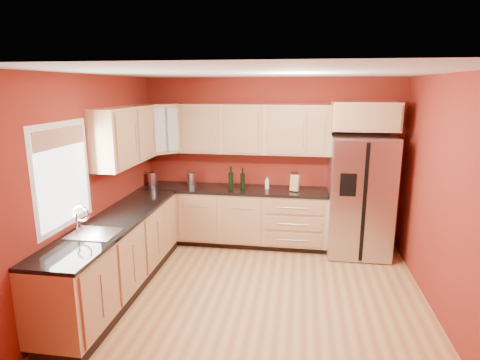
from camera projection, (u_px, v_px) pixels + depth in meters
The scene contains 23 objects.
floor at pixel (255, 300), 4.73m from camera, with size 4.00×4.00×0.00m, color #A97041.
ceiling at pixel (258, 72), 4.14m from camera, with size 4.00×4.00×0.00m, color silver.
wall_back at pixel (271, 161), 6.36m from camera, with size 4.00×0.04×2.60m, color maroon.
wall_front at pixel (220, 276), 2.51m from camera, with size 4.00×0.04×2.60m, color maroon.
wall_left at pixel (88, 187), 4.73m from camera, with size 0.04×4.00×2.60m, color maroon.
wall_right at pixel (449, 202), 4.14m from camera, with size 0.04×4.00×2.60m, color maroon.
base_cabinets_back at pixel (233, 217), 6.34m from camera, with size 2.90×0.60×0.88m, color tan.
base_cabinets_left at pixel (117, 256), 4.88m from camera, with size 0.60×2.80×0.88m, color tan.
countertop_back at pixel (233, 189), 6.23m from camera, with size 2.90×0.62×0.04m, color black.
countertop_left at pixel (115, 221), 4.77m from camera, with size 0.62×2.80×0.04m, color black.
upper_cabinets_back at pixel (254, 129), 6.12m from camera, with size 2.30×0.33×0.75m, color tan.
upper_cabinets_left at pixel (125, 136), 5.28m from camera, with size 0.33×1.35×0.75m, color tan.
corner_upper_cabinet at pixel (161, 129), 6.17m from camera, with size 0.62×0.33×0.75m, color tan.
over_fridge_cabinet at pixel (365, 116), 5.70m from camera, with size 0.92×0.60×0.40m, color tan.
refrigerator at pixel (360, 196), 5.89m from camera, with size 0.90×0.75×1.78m, color silver.
window at pixel (63, 176), 4.19m from camera, with size 0.03×0.90×1.00m, color white.
sink_faucet at pixel (93, 221), 4.25m from camera, with size 0.50×0.42×0.30m, color silver, non-canonical shape.
canister_left at pixel (152, 179), 6.37m from camera, with size 0.13×0.13×0.22m, color silver.
canister_right at pixel (192, 179), 6.36m from camera, with size 0.13×0.13×0.21m, color silver.
wine_bottle_a at pixel (243, 178), 6.18m from camera, with size 0.07×0.07×0.32m, color black, non-canonical shape.
wine_bottle_b at pixel (231, 178), 6.15m from camera, with size 0.08×0.08×0.35m, color black, non-canonical shape.
knife_block at pixel (295, 183), 6.04m from camera, with size 0.12×0.11×0.25m, color tan.
soap_dispenser at pixel (267, 183), 6.17m from camera, with size 0.06×0.06×0.18m, color white.
Camera 1 is at (0.47, -4.26, 2.46)m, focal length 30.00 mm.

